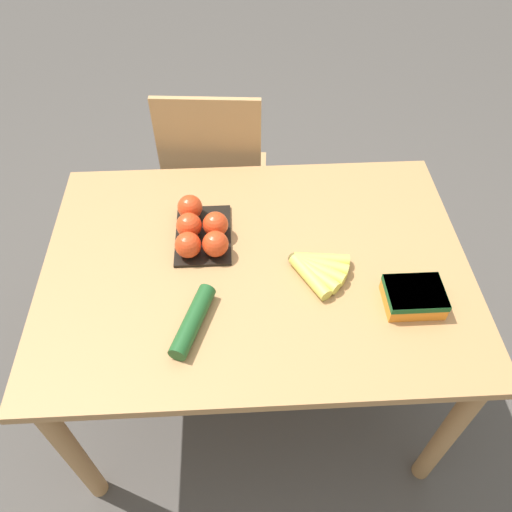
# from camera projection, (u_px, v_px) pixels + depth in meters

# --- Properties ---
(ground_plane) EXTENTS (12.00, 12.00, 0.00)m
(ground_plane) POSITION_uv_depth(u_px,v_px,m) (256.00, 379.00, 2.08)
(ground_plane) COLOR #4C4742
(dining_table) EXTENTS (1.29, 0.92, 0.75)m
(dining_table) POSITION_uv_depth(u_px,v_px,m) (256.00, 283.00, 1.59)
(dining_table) COLOR #B27F4C
(dining_table) RESTS_ON ground_plane
(chair) EXTENTS (0.45, 0.43, 0.99)m
(chair) POSITION_uv_depth(u_px,v_px,m) (216.00, 183.00, 2.13)
(chair) COLOR tan
(chair) RESTS_ON ground_plane
(banana_bunch) EXTENTS (0.18, 0.17, 0.04)m
(banana_bunch) POSITION_uv_depth(u_px,v_px,m) (316.00, 268.00, 1.47)
(banana_bunch) COLOR brown
(banana_bunch) RESTS_ON dining_table
(tomato_pack) EXTENTS (0.17, 0.26, 0.09)m
(tomato_pack) POSITION_uv_depth(u_px,v_px,m) (200.00, 230.00, 1.54)
(tomato_pack) COLOR black
(tomato_pack) RESTS_ON dining_table
(carrot_bag) EXTENTS (0.16, 0.12, 0.06)m
(carrot_bag) POSITION_uv_depth(u_px,v_px,m) (414.00, 296.00, 1.39)
(carrot_bag) COLOR orange
(carrot_bag) RESTS_ON dining_table
(cucumber_near) EXTENTS (0.12, 0.23, 0.05)m
(cucumber_near) POSITION_uv_depth(u_px,v_px,m) (193.00, 321.00, 1.34)
(cucumber_near) COLOR #1E5123
(cucumber_near) RESTS_ON dining_table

